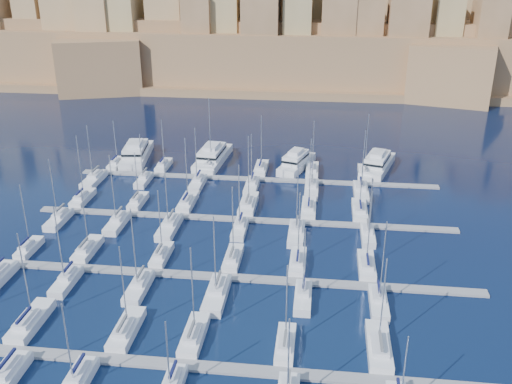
# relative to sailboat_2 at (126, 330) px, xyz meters

# --- Properties ---
(ground) EXTENTS (600.00, 600.00, 0.00)m
(ground) POSITION_rel_sailboat_2_xyz_m (10.96, 28.33, -0.75)
(ground) COLOR black
(ground) RESTS_ON ground
(pontoon_near) EXTENTS (84.00, 2.00, 0.40)m
(pontoon_near) POSITION_rel_sailboat_2_xyz_m (10.96, -5.67, -0.55)
(pontoon_near) COLOR slate
(pontoon_near) RESTS_ON ground
(pontoon_mid_near) EXTENTS (84.00, 2.00, 0.40)m
(pontoon_mid_near) POSITION_rel_sailboat_2_xyz_m (10.96, 16.33, -0.55)
(pontoon_mid_near) COLOR slate
(pontoon_mid_near) RESTS_ON ground
(pontoon_mid_far) EXTENTS (84.00, 2.00, 0.40)m
(pontoon_mid_far) POSITION_rel_sailboat_2_xyz_m (10.96, 38.33, -0.55)
(pontoon_mid_far) COLOR slate
(pontoon_mid_far) RESTS_ON ground
(pontoon_far) EXTENTS (84.00, 2.00, 0.40)m
(pontoon_far) POSITION_rel_sailboat_2_xyz_m (10.96, 60.33, -0.55)
(pontoon_far) COLOR slate
(pontoon_far) RESTS_ON ground
(sailboat_1) EXTENTS (3.02, 10.06, 14.84)m
(sailboat_1) POSITION_rel_sailboat_2_xyz_m (-14.23, 0.24, 0.01)
(sailboat_1) COLOR silver
(sailboat_1) RESTS_ON ground
(sailboat_2) EXTENTS (2.87, 9.58, 13.93)m
(sailboat_2) POSITION_rel_sailboat_2_xyz_m (0.00, 0.00, 0.00)
(sailboat_2) COLOR silver
(sailboat_2) RESTS_ON ground
(sailboat_3) EXTENTS (2.78, 9.27, 14.44)m
(sailboat_3) POSITION_rel_sailboat_2_xyz_m (9.69, -0.15, 0.00)
(sailboat_3) COLOR silver
(sailboat_3) RESTS_ON ground
(sailboat_4) EXTENTS (2.49, 8.30, 13.01)m
(sailboat_4) POSITION_rel_sailboat_2_xyz_m (22.36, -0.63, -0.02)
(sailboat_4) COLOR silver
(sailboat_4) RESTS_ON ground
(sailboat_5) EXTENTS (3.08, 10.28, 14.20)m
(sailboat_5) POSITION_rel_sailboat_2_xyz_m (34.83, 0.34, 0.01)
(sailboat_5) COLOR silver
(sailboat_5) RESTS_ON ground
(sailboat_7) EXTENTS (2.90, 9.66, 14.61)m
(sailboat_7) POSITION_rel_sailboat_2_xyz_m (-11.77, -11.38, 0.01)
(sailboat_7) COLOR silver
(sailboat_7) RESTS_ON ground
(sailboat_8) EXTENTS (2.69, 8.98, 12.92)m
(sailboat_8) POSITION_rel_sailboat_2_xyz_m (-2.62, -11.05, -0.01)
(sailboat_8) COLOR silver
(sailboat_8) RESTS_ON ground
(sailboat_12) EXTENTS (2.27, 7.55, 13.02)m
(sailboat_12) POSITION_rel_sailboat_2_xyz_m (-25.07, 21.01, -0.02)
(sailboat_12) COLOR silver
(sailboat_12) RESTS_ON ground
(sailboat_13) EXTENTS (2.74, 9.12, 12.49)m
(sailboat_13) POSITION_rel_sailboat_2_xyz_m (-14.48, 21.78, -0.02)
(sailboat_13) COLOR silver
(sailboat_13) RESTS_ON ground
(sailboat_14) EXTENTS (2.46, 8.20, 13.06)m
(sailboat_14) POSITION_rel_sailboat_2_xyz_m (-0.86, 21.32, -0.02)
(sailboat_14) COLOR silver
(sailboat_14) RESTS_ON ground
(sailboat_15) EXTENTS (2.64, 8.81, 14.21)m
(sailboat_15) POSITION_rel_sailboat_2_xyz_m (11.71, 21.62, -0.00)
(sailboat_15) COLOR silver
(sailboat_15) RESTS_ON ground
(sailboat_16) EXTENTS (2.67, 8.91, 13.71)m
(sailboat_16) POSITION_rel_sailboat_2_xyz_m (22.88, 21.67, -0.01)
(sailboat_16) COLOR silver
(sailboat_16) RESTS_ON ground
(sailboat_17) EXTENTS (2.76, 9.22, 14.47)m
(sailboat_17) POSITION_rel_sailboat_2_xyz_m (34.45, 21.82, 0.00)
(sailboat_17) COLOR silver
(sailboat_17) RESTS_ON ground
(sailboat_19) EXTENTS (2.51, 8.38, 14.38)m
(sailboat_19) POSITION_rel_sailboat_2_xyz_m (-13.73, 11.25, -0.00)
(sailboat_19) COLOR silver
(sailboat_19) RESTS_ON ground
(sailboat_20) EXTENTS (2.72, 9.08, 14.91)m
(sailboat_20) POSITION_rel_sailboat_2_xyz_m (-1.62, 10.90, 0.00)
(sailboat_20) COLOR silver
(sailboat_20) RESTS_ON ground
(sailboat_21) EXTENTS (3.10, 10.34, 14.69)m
(sailboat_21) POSITION_rel_sailboat_2_xyz_m (10.97, 10.29, 0.01)
(sailboat_21) COLOR silver
(sailboat_21) RESTS_ON ground
(sailboat_22) EXTENTS (2.56, 8.54, 13.07)m
(sailboat_22) POSITION_rel_sailboat_2_xyz_m (24.23, 11.17, -0.02)
(sailboat_22) COLOR silver
(sailboat_22) RESTS_ON ground
(sailboat_23) EXTENTS (2.63, 8.76, 14.81)m
(sailboat_23) POSITION_rel_sailboat_2_xyz_m (35.60, 11.06, 0.00)
(sailboat_23) COLOR silver
(sailboat_23) RESTS_ON ground
(sailboat_24) EXTENTS (2.65, 8.84, 14.82)m
(sailboat_24) POSITION_rel_sailboat_2_xyz_m (-24.41, 43.64, 0.00)
(sailboat_24) COLOR silver
(sailboat_24) RESTS_ON ground
(sailboat_25) EXTENTS (2.46, 8.19, 11.81)m
(sailboat_25) POSITION_rel_sailboat_2_xyz_m (-12.10, 43.32, -0.03)
(sailboat_25) COLOR silver
(sailboat_25) RESTS_ON ground
(sailboat_26) EXTENTS (2.85, 9.49, 15.10)m
(sailboat_26) POSITION_rel_sailboat_2_xyz_m (-1.55, 43.96, 0.01)
(sailboat_26) COLOR silver
(sailboat_26) RESTS_ON ground
(sailboat_27) EXTENTS (3.22, 10.72, 15.80)m
(sailboat_27) POSITION_rel_sailboat_2_xyz_m (11.36, 44.56, 0.03)
(sailboat_27) COLOR silver
(sailboat_27) RESTS_ON ground
(sailboat_28) EXTENTS (2.91, 9.70, 15.85)m
(sailboat_28) POSITION_rel_sailboat_2_xyz_m (23.99, 44.06, 0.02)
(sailboat_28) COLOR silver
(sailboat_28) RESTS_ON ground
(sailboat_29) EXTENTS (2.96, 9.87, 13.88)m
(sailboat_29) POSITION_rel_sailboat_2_xyz_m (34.35, 44.14, 0.00)
(sailboat_29) COLOR silver
(sailboat_29) RESTS_ON ground
(sailboat_30) EXTENTS (2.65, 8.82, 13.82)m
(sailboat_30) POSITION_rel_sailboat_2_xyz_m (-24.93, 33.03, -0.01)
(sailboat_30) COLOR silver
(sailboat_30) RESTS_ON ground
(sailboat_31) EXTENTS (2.76, 9.18, 15.17)m
(sailboat_31) POSITION_rel_sailboat_2_xyz_m (-12.90, 32.85, 0.01)
(sailboat_31) COLOR silver
(sailboat_31) RESTS_ON ground
(sailboat_32) EXTENTS (3.10, 10.33, 15.49)m
(sailboat_32) POSITION_rel_sailboat_2_xyz_m (-2.34, 32.29, 0.02)
(sailboat_32) COLOR silver
(sailboat_32) RESTS_ON ground
(sailboat_33) EXTENTS (2.52, 8.41, 14.14)m
(sailboat_33) POSITION_rel_sailboat_2_xyz_m (11.24, 33.23, -0.01)
(sailboat_33) COLOR silver
(sailboat_33) RESTS_ON ground
(sailboat_34) EXTENTS (2.95, 9.82, 15.01)m
(sailboat_34) POSITION_rel_sailboat_2_xyz_m (22.06, 32.54, 0.01)
(sailboat_34) COLOR silver
(sailboat_34) RESTS_ON ground
(sailboat_35) EXTENTS (2.47, 8.23, 12.61)m
(sailboat_35) POSITION_rel_sailboat_2_xyz_m (35.34, 33.32, -0.02)
(sailboat_35) COLOR silver
(sailboat_35) RESTS_ON ground
(sailboat_36) EXTENTS (2.47, 8.22, 11.91)m
(sailboat_36) POSITION_rel_sailboat_2_xyz_m (-24.59, 65.34, -0.03)
(sailboat_36) COLOR silver
(sailboat_36) RESTS_ON ground
(sailboat_37) EXTENTS (2.52, 8.39, 12.57)m
(sailboat_37) POSITION_rel_sailboat_2_xyz_m (-12.55, 65.42, -0.02)
(sailboat_37) COLOR silver
(sailboat_37) RESTS_ON ground
(sailboat_38) EXTENTS (3.26, 10.87, 17.85)m
(sailboat_38) POSITION_rel_sailboat_2_xyz_m (-1.01, 66.64, 0.04)
(sailboat_38) COLOR silver
(sailboat_38) RESTS_ON ground
(sailboat_39) EXTENTS (2.89, 9.62, 14.25)m
(sailboat_39) POSITION_rel_sailboat_2_xyz_m (11.63, 66.02, 0.00)
(sailboat_39) COLOR silver
(sailboat_39) RESTS_ON ground
(sailboat_40) EXTENTS (2.92, 9.72, 13.34)m
(sailboat_40) POSITION_rel_sailboat_2_xyz_m (24.07, 66.07, -0.00)
(sailboat_40) COLOR silver
(sailboat_40) RESTS_ON ground
(sailboat_41) EXTENTS (2.84, 9.48, 15.41)m
(sailboat_41) POSITION_rel_sailboat_2_xyz_m (36.53, 65.95, 0.01)
(sailboat_41) COLOR silver
(sailboat_41) RESTS_ON ground
(sailboat_42) EXTENTS (3.04, 10.14, 14.20)m
(sailboat_42) POSITION_rel_sailboat_2_xyz_m (-26.12, 54.38, 0.01)
(sailboat_42) COLOR silver
(sailboat_42) RESTS_ON ground
(sailboat_43) EXTENTS (2.43, 8.09, 12.25)m
(sailboat_43) POSITION_rel_sailboat_2_xyz_m (-14.51, 55.39, -0.03)
(sailboat_43) COLOR silver
(sailboat_43) RESTS_ON ground
(sailboat_44) EXTENTS (2.71, 9.04, 14.32)m
(sailboat_44) POSITION_rel_sailboat_2_xyz_m (-1.71, 54.92, -0.00)
(sailboat_44) COLOR silver
(sailboat_44) RESTS_ON ground
(sailboat_45) EXTENTS (2.79, 9.30, 13.44)m
(sailboat_45) POSITION_rel_sailboat_2_xyz_m (10.79, 54.80, -0.01)
(sailboat_45) COLOR silver
(sailboat_45) RESTS_ON ground
(sailboat_46) EXTENTS (2.97, 9.89, 13.88)m
(sailboat_46) POSITION_rel_sailboat_2_xyz_m (24.26, 54.51, 0.00)
(sailboat_46) COLOR silver
(sailboat_46) RESTS_ON ground
(sailboat_47) EXTENTS (3.12, 10.38, 15.28)m
(sailboat_47) POSITION_rel_sailboat_2_xyz_m (35.09, 54.26, 0.02)
(sailboat_47) COLOR silver
(sailboat_47) RESTS_ON ground
(motor_yacht_a) EXTENTS (8.30, 19.93, 5.25)m
(motor_yacht_a) POSITION_rel_sailboat_2_xyz_m (-21.26, 71.12, 0.98)
(motor_yacht_a) COLOR silver
(motor_yacht_a) RESTS_ON ground
(motor_yacht_b) EXTENTS (7.21, 19.63, 5.25)m
(motor_yacht_b) POSITION_rel_sailboat_2_xyz_m (-1.31, 71.08, 0.98)
(motor_yacht_b) COLOR silver
(motor_yacht_b) RESTS_ON ground
(motor_yacht_c) EXTENTS (9.13, 16.07, 5.25)m
(motor_yacht_c) POSITION_rel_sailboat_2_xyz_m (20.04, 69.24, 0.98)
(motor_yacht_c) COLOR silver
(motor_yacht_c) RESTS_ON ground
(motor_yacht_d) EXTENTS (10.21, 18.66, 5.25)m
(motor_yacht_d) POSITION_rel_sailboat_2_xyz_m (39.84, 70.43, 0.98)
(motor_yacht_d) COLOR silver
(motor_yacht_d) RESTS_ON ground
(fortified_city) EXTENTS (460.00, 108.95, 59.52)m
(fortified_city) POSITION_rel_sailboat_2_xyz_m (10.77, 183.59, 13.99)
(fortified_city) COLOR brown
(fortified_city) RESTS_ON ground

